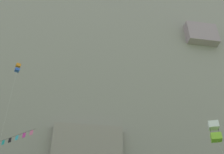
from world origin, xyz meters
TOP-DOWN VIEW (x-y plane):
  - cliff_face at (0.01, 64.57)m, footprint 180.00×25.16m
  - kite_box_low_right at (10.96, 24.60)m, footprint 1.73×3.63m
  - kite_banner_far_right at (-9.87, 33.26)m, footprint 5.06×5.82m
  - kite_box_high_left at (-13.16, 39.26)m, footprint 0.93×1.59m

SIDE VIEW (x-z plane):
  - kite_box_low_right at x=10.96m, z-range 5.96..19.88m
  - kite_banner_far_right at x=-9.87m, z-range 6.67..21.51m
  - kite_box_high_left at x=-13.16m, z-range 14.04..43.85m
  - cliff_face at x=0.01m, z-range -0.03..81.20m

